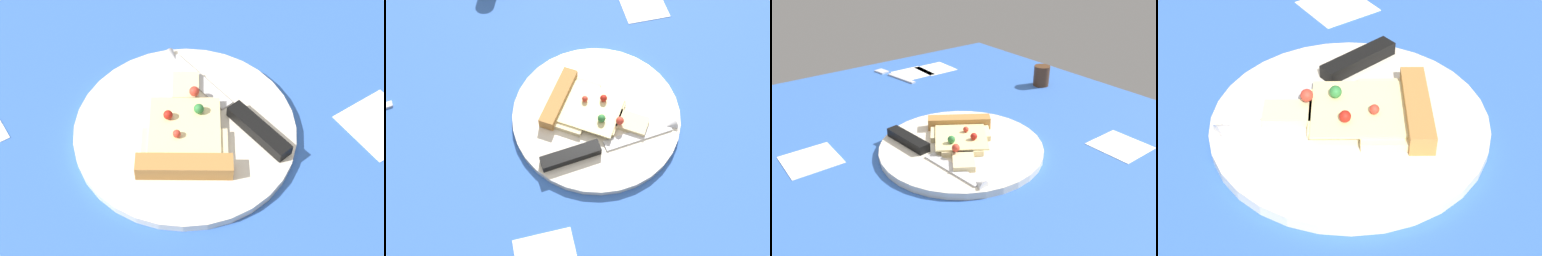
{
  "view_description": "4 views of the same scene",
  "coord_description": "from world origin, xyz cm",
  "views": [
    {
      "loc": [
        41.63,
        -33.21,
        59.68
      ],
      "look_at": [
        5.2,
        -9.24,
        3.47
      ],
      "focal_mm": 52.64,
      "sensor_mm": 36.0,
      "label": 1
    },
    {
      "loc": [
        14.86,
        26.89,
        62.19
      ],
      "look_at": [
        6.96,
        -6.5,
        1.76
      ],
      "focal_mm": 38.38,
      "sensor_mm": 36.0,
      "label": 2
    },
    {
      "loc": [
        -46.39,
        28.35,
        36.13
      ],
      "look_at": [
        4.69,
        -10.8,
        3.4
      ],
      "focal_mm": 37.0,
      "sensor_mm": 36.0,
      "label": 3
    },
    {
      "loc": [
        -21.21,
        -44.64,
        37.38
      ],
      "look_at": [
        0.53,
        -12.74,
        3.66
      ],
      "focal_mm": 49.88,
      "sensor_mm": 36.0,
      "label": 4
    }
  ],
  "objects": [
    {
      "name": "knife",
      "position": [
        4.79,
        -2.13,
        1.83
      ],
      "size": [
        24.09,
        4.72,
        2.45
      ],
      "rotation": [
        0.0,
        0.0,
        1.68
      ],
      "color": "silver",
      "rests_on": "plate"
    },
    {
      "name": "pizza_slice",
      "position": [
        5.19,
        -10.34,
        2.04
      ],
      "size": [
        18.8,
        16.15,
        2.68
      ],
      "rotation": [
        0.0,
        0.0,
        0.98
      ],
      "color": "beige",
      "rests_on": "plate"
    },
    {
      "name": "ground_plane",
      "position": [
        0.02,
        -0.03,
        -1.5
      ],
      "size": [
        118.78,
        118.78,
        3.0
      ],
      "color": "#3360B7",
      "rests_on": "ground"
    },
    {
      "name": "plate",
      "position": [
        3.1,
        -8.95,
        0.61
      ],
      "size": [
        29.34,
        29.34,
        1.23
      ],
      "primitive_type": "cylinder",
      "color": "silver",
      "rests_on": "ground_plane"
    }
  ]
}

